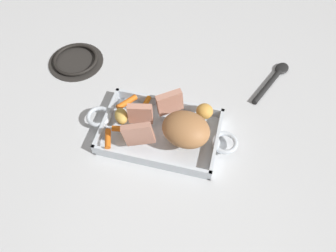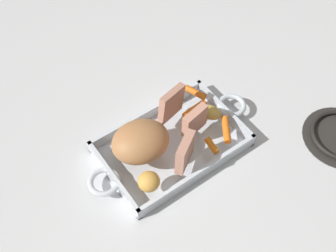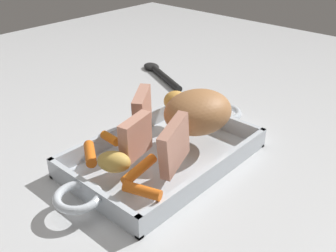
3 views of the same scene
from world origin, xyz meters
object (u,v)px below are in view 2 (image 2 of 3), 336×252
Objects in this scene: baby_carrot_center_right at (226,130)px; roast_slice_thin at (195,121)px; potato_halved at (149,182)px; baby_carrot_northeast at (212,146)px; baby_carrot_short at (195,92)px; pork_roast at (140,141)px; roast_slice_thick at (171,104)px; roast_slice_outer at (185,152)px; baby_carrot_northwest at (194,109)px; potato_golden_small at (211,113)px; roasting_dish at (172,145)px.

roast_slice_thin is at bearing 139.65° from baby_carrot_center_right.
baby_carrot_northeast is at bearing -0.38° from potato_halved.
pork_roast is at bearing -163.30° from baby_carrot_short.
baby_carrot_short is (0.01, 0.14, -0.00)m from baby_carrot_center_right.
baby_carrot_northeast is at bearing -82.13° from roast_slice_thick.
potato_halved is at bearing -176.59° from baby_carrot_center_right.
baby_carrot_northwest is (0.11, 0.10, -0.03)m from roast_slice_outer.
potato_golden_small is at bearing -5.72° from pork_roast.
roast_slice_thin reaches higher than potato_halved.
baby_carrot_northwest is 0.05m from baby_carrot_short.
baby_carrot_northeast is at bearing -32.45° from pork_roast.
potato_golden_small is at bearing -99.81° from baby_carrot_short.
roast_slice_thick is (-0.02, 0.07, 0.01)m from roast_slice_thin.
roast_slice_outer is at bearing -176.83° from baby_carrot_center_right.
baby_carrot_northeast is 0.17m from baby_carrot_short.
roast_slice_thin reaches higher than baby_carrot_northwest.
baby_carrot_center_right is (0.12, -0.06, 0.04)m from roasting_dish.
potato_golden_small is (-0.00, 0.05, 0.01)m from baby_carrot_center_right.
baby_carrot_short is (0.07, 0.15, 0.00)m from baby_carrot_northeast.
potato_halved is (-0.25, -0.15, 0.01)m from baby_carrot_short.
baby_carrot_northwest is 1.30× the size of potato_golden_small.
roast_slice_thin is at bearing -76.73° from roast_slice_thick.
pork_roast is (-0.08, 0.02, 0.07)m from roasting_dish.
roast_slice_thick is 0.14m from roast_slice_outer.
potato_golden_small is (0.05, 0.07, 0.01)m from baby_carrot_northeast.
roast_slice_thick is 0.21m from potato_halved.
baby_carrot_center_right is (0.06, 0.02, 0.00)m from baby_carrot_northeast.
roasting_dish is 9.17× the size of potato_halved.
roast_slice_thick reaches higher than roast_slice_thin.
roasting_dish is 0.10m from roast_slice_thick.
baby_carrot_short is (0.09, 0.01, -0.03)m from roast_slice_thick.
baby_carrot_northeast is 0.85× the size of potato_halved.
pork_roast is 0.20m from potato_golden_small.
roast_slice_thick reaches higher than baby_carrot_northwest.
potato_golden_small reaches higher than baby_carrot_center_right.
pork_roast reaches higher than potato_golden_small.
baby_carrot_northwest is at bearing 73.05° from baby_carrot_northeast.
roast_slice_outer reaches higher than potato_golden_small.
baby_carrot_northeast and baby_carrot_short have the same top height.
roast_slice_thin is (0.14, -0.02, -0.00)m from pork_roast.
pork_roast is 0.14m from roast_slice_thin.
pork_roast is 0.13m from roast_slice_thick.
pork_roast reaches higher than roast_slice_thin.
roasting_dish is 5.65× the size of roast_slice_thick.
baby_carrot_short is (0.04, 0.04, -0.00)m from baby_carrot_northwest.
potato_halved is (-0.18, -0.06, -0.01)m from roast_slice_thin.
roast_slice_thin is at bearing -175.81° from potato_golden_small.
roast_slice_thin is at bearing -128.76° from baby_carrot_northwest.
baby_carrot_northwest reaches higher than baby_carrot_short.
baby_carrot_northeast is at bearing -127.98° from potato_golden_small.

